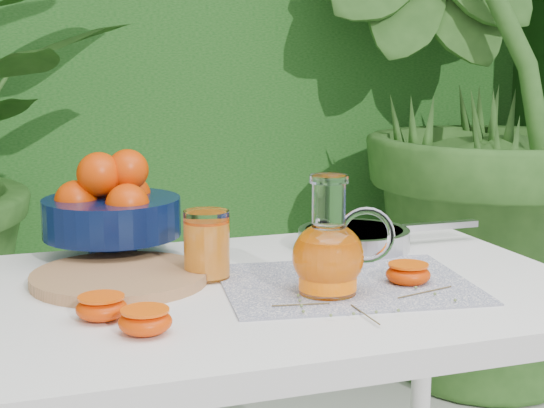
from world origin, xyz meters
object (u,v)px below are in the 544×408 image
object	(u,v)px
fruit_bowl	(111,208)
juice_pitcher	(330,253)
cutting_board	(120,277)
white_table	(276,331)
saute_pan	(356,238)

from	to	relation	value
fruit_bowl	juice_pitcher	size ratio (longest dim) A/B	1.73
cutting_board	juice_pitcher	size ratio (longest dim) A/B	1.56
juice_pitcher	white_table	bearing A→B (deg)	122.50
fruit_bowl	saute_pan	bearing A→B (deg)	-11.81
white_table	juice_pitcher	distance (m)	0.18
white_table	juice_pitcher	bearing A→B (deg)	-57.50
cutting_board	fruit_bowl	xyz separation A→B (m)	(0.02, 0.18, 0.08)
white_table	fruit_bowl	world-z (taller)	fruit_bowl
fruit_bowl	juice_pitcher	distance (m)	0.46
cutting_board	fruit_bowl	world-z (taller)	fruit_bowl
juice_pitcher	saute_pan	size ratio (longest dim) A/B	0.49
cutting_board	juice_pitcher	distance (m)	0.35
fruit_bowl	saute_pan	world-z (taller)	fruit_bowl
white_table	juice_pitcher	size ratio (longest dim) A/B	5.36
cutting_board	white_table	bearing A→B (deg)	-20.35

